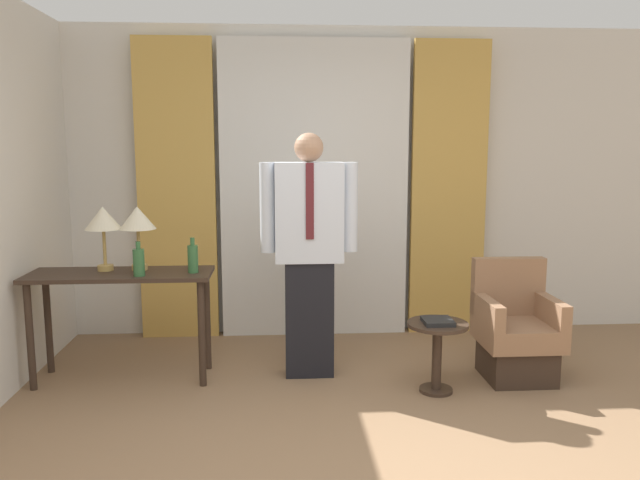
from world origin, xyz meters
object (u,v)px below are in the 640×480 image
(desk, at_px, (121,291))
(book, at_px, (438,321))
(table_lamp_right, at_px, (138,220))
(bottle_near_edge, at_px, (139,262))
(person, at_px, (309,247))
(side_table, at_px, (437,345))
(bottle_by_lamp, at_px, (193,258))
(armchair, at_px, (516,334))
(table_lamp_left, at_px, (103,221))

(desk, bearing_deg, book, -10.40)
(desk, height_order, table_lamp_right, table_lamp_right)
(bottle_near_edge, relative_size, book, 1.17)
(person, bearing_deg, bottle_near_edge, -173.86)
(table_lamp_right, bearing_deg, person, -3.86)
(person, relative_size, side_table, 3.61)
(bottle_near_edge, bearing_deg, bottle_by_lamp, 14.52)
(table_lamp_right, bearing_deg, desk, -146.03)
(table_lamp_right, bearing_deg, armchair, -4.87)
(armchair, xyz_separation_m, side_table, (-0.64, -0.24, 0.01))
(person, bearing_deg, table_lamp_right, 176.14)
(bottle_by_lamp, bearing_deg, book, -12.36)
(table_lamp_right, distance_m, book, 2.23)
(person, bearing_deg, armchair, -5.70)
(table_lamp_left, xyz_separation_m, person, (1.47, -0.08, -0.19))
(person, height_order, armchair, person)
(table_lamp_left, relative_size, bottle_by_lamp, 1.84)
(table_lamp_left, bearing_deg, side_table, -11.45)
(table_lamp_left, xyz_separation_m, table_lamp_right, (0.24, 0.00, 0.00))
(bottle_near_edge, bearing_deg, table_lamp_left, 143.61)
(table_lamp_right, relative_size, book, 2.24)
(table_lamp_left, distance_m, side_table, 2.50)
(side_table, bearing_deg, table_lamp_left, 168.55)
(table_lamp_left, bearing_deg, bottle_by_lamp, -10.38)
(bottle_near_edge, height_order, side_table, bottle_near_edge)
(table_lamp_left, xyz_separation_m, armchair, (2.96, -0.23, -0.82))
(person, height_order, book, person)
(bottle_near_edge, xyz_separation_m, book, (2.03, -0.27, -0.38))
(bottle_near_edge, xyz_separation_m, side_table, (2.04, -0.26, -0.55))
(bottle_near_edge, distance_m, person, 1.19)
(desk, xyz_separation_m, person, (1.35, -0.00, 0.30))
(person, bearing_deg, book, -25.31)
(table_lamp_left, relative_size, table_lamp_right, 1.00)
(desk, relative_size, table_lamp_left, 2.78)
(bottle_near_edge, bearing_deg, table_lamp_right, 101.55)
(person, bearing_deg, side_table, -24.38)
(armchair, bearing_deg, table_lamp_right, 175.13)
(bottle_by_lamp, distance_m, side_table, 1.80)
(side_table, relative_size, book, 2.37)
(side_table, distance_m, book, 0.17)
(book, bearing_deg, table_lamp_right, 166.85)
(table_lamp_left, bearing_deg, desk, -33.97)
(desk, bearing_deg, armchair, -3.03)
(desk, bearing_deg, person, -0.05)
(desk, distance_m, bottle_by_lamp, 0.57)
(desk, xyz_separation_m, bottle_by_lamp, (0.52, -0.04, 0.24))
(armchair, bearing_deg, book, -158.60)
(person, bearing_deg, bottle_by_lamp, -177.59)
(table_lamp_left, bearing_deg, bottle_near_edge, -36.39)
(bottle_near_edge, bearing_deg, desk, 141.91)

